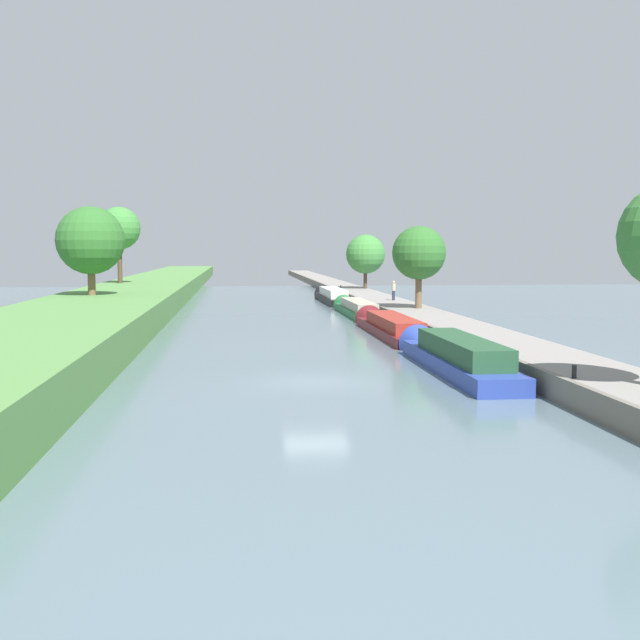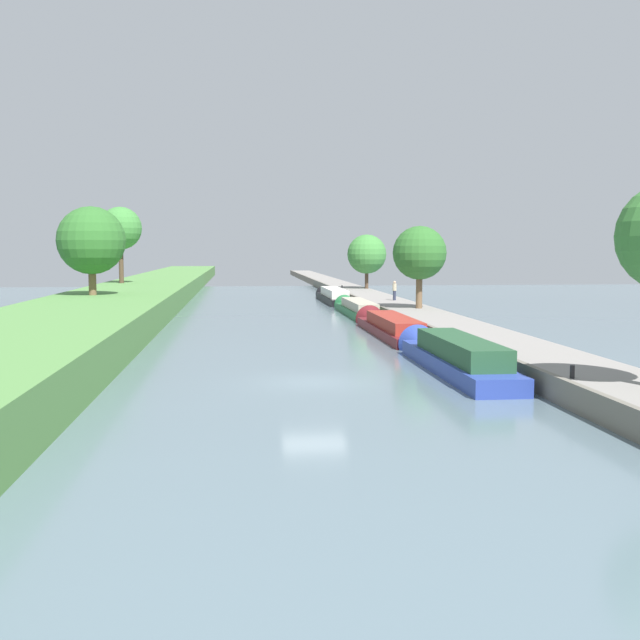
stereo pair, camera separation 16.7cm
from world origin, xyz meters
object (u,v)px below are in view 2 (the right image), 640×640
object	(u,v)px
narrowboat_maroon	(389,326)
narrowboat_green	(356,309)
narrowboat_blue	(452,356)
narrowboat_black	(332,296)
mooring_bollard_near	(572,372)
mooring_bollard_far	(342,287)
person_walking	(394,290)

from	to	relation	value
narrowboat_maroon	narrowboat_green	size ratio (longest dim) A/B	1.01
narrowboat_blue	narrowboat_maroon	bearing A→B (deg)	89.94
narrowboat_maroon	narrowboat_green	distance (m)	14.08
narrowboat_black	mooring_bollard_near	distance (m)	51.58
narrowboat_black	mooring_bollard_near	bearing A→B (deg)	-87.96
narrowboat_black	narrowboat_maroon	bearing A→B (deg)	-90.28
narrowboat_green	mooring_bollard_near	world-z (taller)	mooring_bollard_near
mooring_bollard_near	mooring_bollard_far	size ratio (longest dim) A/B	1.00
narrowboat_blue	narrowboat_maroon	distance (m)	14.14
narrowboat_maroon	person_walking	distance (m)	18.70
narrowboat_green	narrowboat_black	size ratio (longest dim) A/B	0.95
person_walking	mooring_bollard_far	size ratio (longest dim) A/B	3.69
narrowboat_maroon	mooring_bollard_near	bearing A→B (deg)	-84.78
narrowboat_blue	mooring_bollard_far	size ratio (longest dim) A/B	29.22
mooring_bollard_far	narrowboat_black	bearing A→B (deg)	-105.76
narrowboat_green	narrowboat_maroon	bearing A→B (deg)	-90.61
narrowboat_black	person_walking	world-z (taller)	person_walking
narrowboat_blue	mooring_bollard_near	distance (m)	7.85
mooring_bollard_near	mooring_bollard_far	world-z (taller)	same
narrowboat_blue	narrowboat_green	xyz separation A→B (m)	(0.16, 28.22, -0.12)
narrowboat_maroon	narrowboat_green	bearing A→B (deg)	89.39
narrowboat_black	mooring_bollard_near	xyz separation A→B (m)	(1.84, -51.54, 0.52)
narrowboat_maroon	narrowboat_black	xyz separation A→B (m)	(0.14, 29.82, 0.07)
narrowboat_green	narrowboat_black	world-z (taller)	narrowboat_black
narrowboat_green	mooring_bollard_far	world-z (taller)	mooring_bollard_far
narrowboat_blue	narrowboat_black	xyz separation A→B (m)	(0.16, 43.97, -0.06)
narrowboat_blue	person_walking	world-z (taller)	person_walking
narrowboat_blue	narrowboat_black	distance (m)	43.97
narrowboat_black	mooring_bollard_near	world-z (taller)	narrowboat_black
person_walking	mooring_bollard_far	bearing A→B (deg)	96.55
narrowboat_maroon	mooring_bollard_near	distance (m)	21.82
narrowboat_blue	narrowboat_maroon	world-z (taller)	narrowboat_blue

